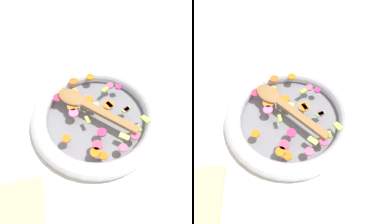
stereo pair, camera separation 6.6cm
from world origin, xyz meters
The scene contains 4 objects.
ground_plane centered at (0.00, 0.00, 0.00)m, with size 4.00×4.00×0.00m, color silver.
skillet centered at (0.00, 0.00, 0.02)m, with size 0.40×0.40×0.05m.
chopped_vegetables centered at (0.00, 0.01, 0.05)m, with size 0.31×0.27×0.01m.
wooden_spoon centered at (0.02, 0.02, 0.06)m, with size 0.22×0.22×0.01m.
Camera 1 is at (-0.37, 0.08, 0.59)m, focal length 35.00 mm.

